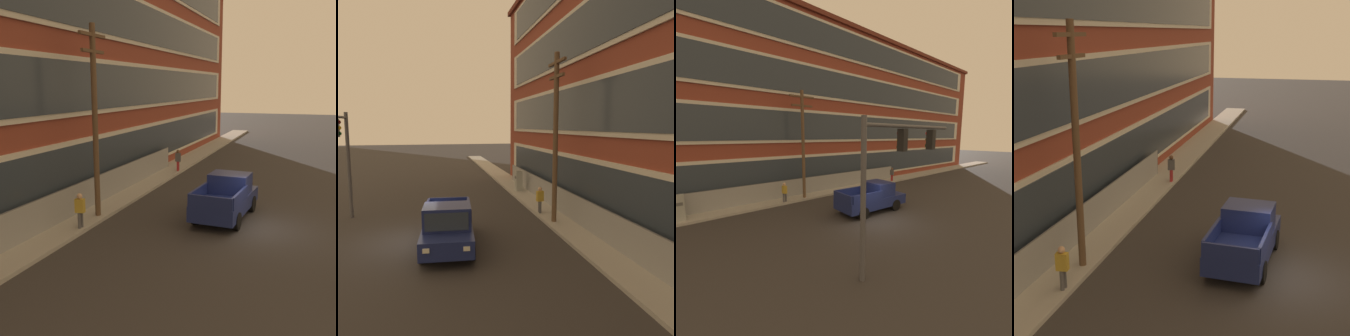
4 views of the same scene
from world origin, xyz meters
The scene contains 8 objects.
ground_plane centered at (0.00, 0.00, 0.00)m, with size 160.00×160.00×0.00m, color #333030.
sidewalk_building_side centered at (0.00, 7.95, 0.08)m, with size 80.00×2.06×0.16m, color #9E9B93.
chain_link_fence centered at (-1.44, 8.44, 0.83)m, with size 26.43×0.06×1.63m.
traffic_signal_mast centered at (-3.16, -3.49, 4.26)m, with size 5.72×0.43×5.98m.
pickup_truck_navy centered at (1.22, 1.69, 0.96)m, with size 5.21×2.39×2.03m.
utility_pole_near_corner centered at (-1.04, 7.37, 4.86)m, with size 2.15×0.26×8.90m.
electrical_cabinet centered at (-9.59, 7.67, 0.87)m, with size 0.63×0.51×1.74m.
pedestrian_by_fence centered at (-2.89, 7.20, 0.97)m, with size 0.32×0.42×1.69m.
Camera 2 is at (14.97, 1.17, 5.23)m, focal length 35.00 mm.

